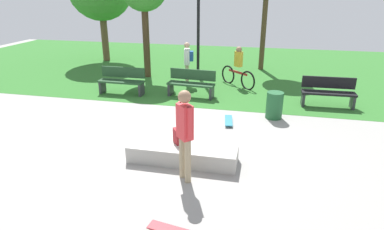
{
  "coord_description": "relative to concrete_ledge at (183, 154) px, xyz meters",
  "views": [
    {
      "loc": [
        2.77,
        -7.19,
        3.51
      ],
      "look_at": [
        1.2,
        -0.14,
        0.73
      ],
      "focal_mm": 31.08,
      "sensor_mm": 36.0,
      "label": 1
    }
  ],
  "objects": [
    {
      "name": "cyclist_on_bicycle",
      "position": [
        0.6,
        6.13,
        0.45
      ],
      "size": [
        1.38,
        1.28,
        1.52
      ],
      "color": "black",
      "rests_on": "ground_plane"
    },
    {
      "name": "park_bench_by_oak",
      "position": [
        3.56,
        4.44,
        0.3
      ],
      "size": [
        1.61,
        0.51,
        0.91
      ],
      "color": "black",
      "rests_on": "ground_plane"
    },
    {
      "name": "ground_plane",
      "position": [
        -1.2,
        1.04,
        -0.18
      ],
      "size": [
        28.0,
        28.0,
        0.0
      ],
      "primitive_type": "plane",
      "color": "gray"
    },
    {
      "name": "backpack_on_ledge",
      "position": [
        -0.11,
        0.13,
        0.34
      ],
      "size": [
        0.32,
        0.34,
        0.32
      ],
      "primitive_type": "cube",
      "rotation": [
        0.0,
        0.0,
        5.29
      ],
      "color": "maroon",
      "rests_on": "concrete_ledge"
    },
    {
      "name": "concrete_ledge",
      "position": [
        0.0,
        0.0,
        0.0
      ],
      "size": [
        2.33,
        0.71,
        0.36
      ],
      "primitive_type": "cube",
      "color": "#A8A59E",
      "rests_on": "ground_plane"
    },
    {
      "name": "skater_performing_trick",
      "position": [
        0.22,
        -0.69,
        0.89
      ],
      "size": [
        0.36,
        0.37,
        1.81
      ],
      "color": "tan",
      "rests_on": "ground_plane"
    },
    {
      "name": "trash_bin",
      "position": [
        1.92,
        3.04,
        0.2
      ],
      "size": [
        0.47,
        0.47,
        0.76
      ],
      "primitive_type": "cylinder",
      "color": "#1E592D",
      "rests_on": "ground_plane"
    },
    {
      "name": "park_bench_near_lamppost",
      "position": [
        -3.26,
        4.3,
        0.3
      ],
      "size": [
        1.61,
        0.49,
        0.91
      ],
      "color": "#1E4223",
      "rests_on": "ground_plane"
    },
    {
      "name": "park_bench_center_lawn",
      "position": [
        -0.82,
        4.5,
        0.3
      ],
      "size": [
        1.63,
        0.61,
        0.91
      ],
      "color": "#1E4223",
      "rests_on": "ground_plane"
    },
    {
      "name": "lamp_post",
      "position": [
        -1.16,
        7.29,
        2.52
      ],
      "size": [
        0.28,
        0.28,
        4.48
      ],
      "color": "black",
      "rests_on": "ground_plane"
    },
    {
      "name": "grass_lawn",
      "position": [
        -1.2,
        9.2,
        -0.18
      ],
      "size": [
        26.6,
        11.67,
        0.01
      ],
      "primitive_type": "cube",
      "color": "#2D6B28",
      "rests_on": "ground_plane"
    },
    {
      "name": "skateboard_spare",
      "position": [
        0.71,
        2.39,
        -0.12
      ],
      "size": [
        0.31,
        0.82,
        0.08
      ],
      "color": "teal",
      "rests_on": "ground_plane"
    },
    {
      "name": "pedestrian_with_backpack",
      "position": [
        -1.29,
        5.92,
        0.78
      ],
      "size": [
        0.39,
        0.42,
        1.61
      ],
      "color": "tan",
      "rests_on": "ground_plane"
    }
  ]
}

